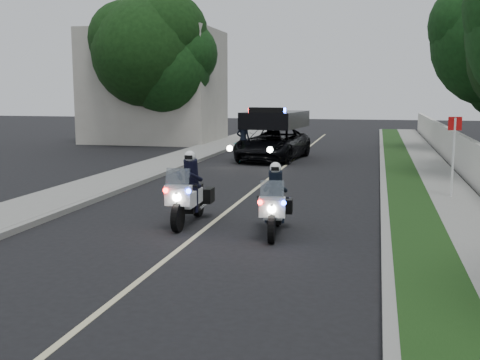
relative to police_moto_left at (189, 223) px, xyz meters
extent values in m
plane|color=black|center=(0.55, -4.35, 0.00)|extent=(120.00, 120.00, 0.00)
cube|color=gray|center=(4.65, 5.65, 0.07)|extent=(0.20, 60.00, 0.15)
cube|color=#193814|center=(5.35, 5.65, 0.08)|extent=(1.20, 60.00, 0.16)
cube|color=gray|center=(6.65, 5.65, 0.08)|extent=(1.40, 60.00, 0.16)
cube|color=gray|center=(-3.55, 5.65, 0.07)|extent=(0.20, 60.00, 0.15)
cube|color=gray|center=(-4.65, 5.65, 0.08)|extent=(2.00, 60.00, 0.16)
cube|color=#A8A396|center=(-9.45, 21.65, 3.50)|extent=(8.00, 6.00, 7.00)
cube|color=#BFB78C|center=(0.55, 5.65, 0.00)|extent=(0.12, 50.00, 0.01)
imported|color=black|center=(-0.38, 13.65, 0.00)|extent=(3.13, 5.72, 2.66)
imported|color=black|center=(-1.51, 12.31, 0.00)|extent=(0.74, 1.79, 0.92)
imported|color=black|center=(-1.51, 12.31, 0.00)|extent=(0.62, 0.43, 1.66)
camera|label=1|loc=(4.39, -13.07, 3.17)|focal=43.17mm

